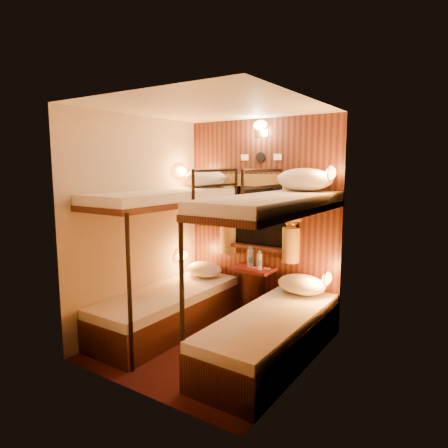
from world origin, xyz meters
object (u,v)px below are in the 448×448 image
Objects in this scene: bottle_left at (250,258)px; bunk_right at (272,303)px; bunk_left at (168,282)px; table at (253,286)px; bottle_right at (259,262)px.

bunk_right is at bearing -48.71° from bottle_left.
bunk_left is 1.00× the size of bunk_right.
bottle_left is (-0.67, 0.76, 0.20)m from bunk_right.
bunk_left is 2.90× the size of table.
bunk_left is at bearing -136.69° from bottle_right.
bottle_right reaches higher than table.
bottle_left is at bearing 50.64° from bunk_left.
bunk_right is 7.52× the size of bottle_left.
bunk_left is at bearing 180.00° from bunk_right.
bunk_left is 1.02m from table.
bottle_left is 1.13× the size of bottle_right.
bottle_left is (-0.02, -0.02, 0.34)m from table.
bunk_left and bunk_right have the same top height.
bunk_left reaches higher than bottle_left.
table is at bearing 50.33° from bunk_left.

